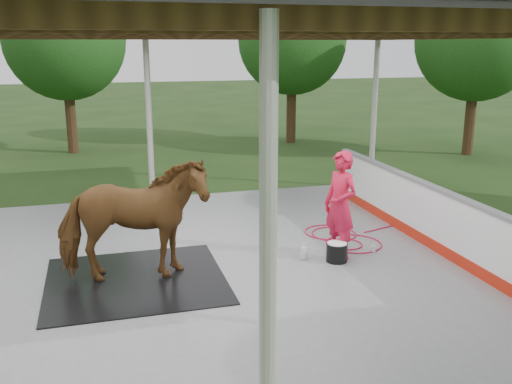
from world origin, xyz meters
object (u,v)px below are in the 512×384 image
object	(u,v)px
horse	(133,221)
wash_bucket	(337,252)
dasher_board	(436,220)
handler	(340,205)

from	to	relation	value
horse	wash_bucket	xyz separation A→B (m)	(3.38, -0.09, -0.82)
dasher_board	wash_bucket	size ratio (longest dim) A/B	22.04
dasher_board	handler	bearing A→B (deg)	176.92
horse	wash_bucket	size ratio (longest dim) A/B	6.33
handler	wash_bucket	distance (m)	0.80
dasher_board	handler	xyz separation A→B (m)	(-1.84, 0.10, 0.40)
handler	dasher_board	bearing A→B (deg)	66.40
wash_bucket	handler	bearing A→B (deg)	58.32
handler	horse	bearing A→B (deg)	-108.63
handler	wash_bucket	size ratio (longest dim) A/B	5.17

